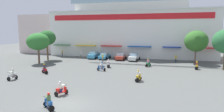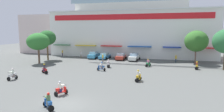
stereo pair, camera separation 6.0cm
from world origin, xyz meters
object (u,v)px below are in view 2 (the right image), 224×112
Objects in this scene: scooter_rider_5 at (45,70)px; scooter_rider_6 at (197,66)px; scooter_rider_8 at (148,63)px; pedestrian_3 at (81,54)px; parked_car_2 at (121,56)px; pedestrian_2 at (103,58)px; pedestrian_0 at (62,53)px; plaza_tree_0 at (47,38)px; parked_car_1 at (105,56)px; scooter_rider_7 at (101,67)px; scooter_rider_4 at (61,89)px; scooter_rider_2 at (108,64)px; parked_car_3 at (134,57)px; scooter_rider_3 at (48,102)px; parked_car_0 at (94,55)px; plaza_tree_2 at (38,42)px; plaza_tree_3 at (196,41)px; scooter_rider_0 at (138,76)px; scooter_rider_1 at (12,75)px; pedestrian_1 at (176,58)px.

scooter_rider_5 is 1.07× the size of scooter_rider_6.
pedestrian_3 reaches higher than scooter_rider_8.
scooter_rider_5 reaches higher than scooter_rider_6.
parked_car_2 is 5.18m from pedestrian_2.
plaza_tree_0 is at bearing -89.61° from pedestrian_0.
scooter_rider_5 is 19.90m from pedestrian_0.
pedestrian_0 is at bearing 163.23° from scooter_rider_6.
parked_car_1 is at bearing 21.94° from plaza_tree_0.
scooter_rider_8 is (7.19, 5.66, -0.05)m from scooter_rider_7.
pedestrian_3 reaches higher than scooter_rider_5.
scooter_rider_5 is at bearing -158.27° from scooter_rider_6.
scooter_rider_6 is at bearing 21.73° from scooter_rider_5.
scooter_rider_4 is (14.76, -20.36, -4.34)m from plaza_tree_0.
parked_car_1 is 2.77× the size of scooter_rider_5.
pedestrian_2 is at bearing 163.93° from scooter_rider_8.
pedestrian_3 reaches higher than scooter_rider_2.
parked_car_3 is at bearing 54.91° from scooter_rider_5.
scooter_rider_3 is at bearing -125.52° from scooter_rider_6.
parked_car_2 is 9.53m from scooter_rider_2.
scooter_rider_6 is at bearing -10.23° from pedestrian_2.
parked_car_2 is at bearing -4.10° from parked_car_0.
pedestrian_0 is at bearing 171.61° from parked_car_1.
plaza_tree_2 is 13.12m from parked_car_0.
parked_car_1 is at bearing -9.28° from parked_car_0.
plaza_tree_3 reaches higher than parked_car_0.
scooter_rider_4 is at bearing -77.34° from parked_car_0.
plaza_tree_0 reaches higher than parked_car_2.
plaza_tree_0 reaches higher than scooter_rider_3.
pedestrian_2 is (-2.03, 20.88, 0.34)m from scooter_rider_4.
scooter_rider_8 is at bearing 38.21° from scooter_rider_7.
plaza_tree_3 is (30.35, 7.80, 0.10)m from plaza_tree_2.
scooter_rider_3 is (-6.29, -10.84, -0.05)m from scooter_rider_0.
scooter_rider_3 is at bearing -56.82° from plaza_tree_0.
scooter_rider_7 is 0.90× the size of pedestrian_3.
parked_car_1 is 2.49× the size of pedestrian_3.
parked_car_3 reaches higher than scooter_rider_2.
pedestrian_2 is at bearing -78.29° from parked_car_1.
pedestrian_0 is (-7.30, 18.52, 0.35)m from scooter_rider_5.
plaza_tree_0 is at bearing 125.95° from scooter_rider_4.
scooter_rider_3 is 34.06m from pedestrian_0.
scooter_rider_1 reaches higher than scooter_rider_5.
scooter_rider_4 is at bearing -118.04° from pedestrian_1.
pedestrian_0 is at bearing 173.64° from parked_car_3.
parked_car_0 is 29.72m from scooter_rider_3.
scooter_rider_2 is 0.98× the size of scooter_rider_7.
scooter_rider_1 is 18.53m from pedestrian_2.
parked_car_0 reaches higher than scooter_rider_4.
plaza_tree_3 is 1.56× the size of parked_car_1.
scooter_rider_8 reaches higher than scooter_rider_6.
pedestrian_3 is at bearing 177.39° from pedestrian_1.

